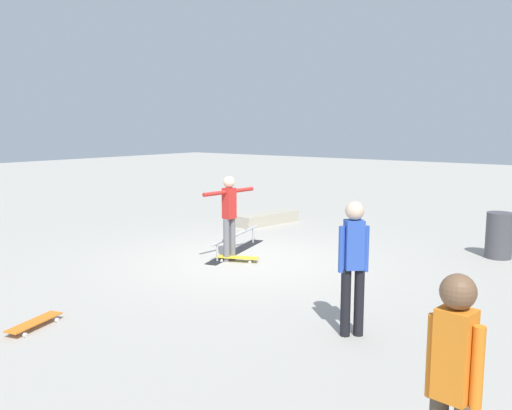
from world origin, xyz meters
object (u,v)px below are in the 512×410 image
(skateboard_main, at_px, (237,258))
(bystander_orange_shirt, at_px, (453,384))
(skate_ledge, at_px, (268,219))
(grind_rail, at_px, (236,244))
(skater_main, at_px, (229,212))
(bystander_blue_shirt, at_px, (353,261))
(loose_skateboard_orange, at_px, (34,322))
(trash_bin, at_px, (499,235))

(skateboard_main, bearing_deg, bystander_orange_shirt, 116.36)
(skate_ledge, bearing_deg, bystander_orange_shirt, 42.37)
(grind_rail, relative_size, skater_main, 1.44)
(grind_rail, xyz_separation_m, bystander_blue_shirt, (2.57, 3.93, 0.77))
(skater_main, xyz_separation_m, skateboard_main, (-0.02, 0.17, -0.86))
(loose_skateboard_orange, bearing_deg, skateboard_main, -14.22)
(grind_rail, bearing_deg, trash_bin, 106.57)
(bystander_blue_shirt, height_order, trash_bin, bystander_blue_shirt)
(skater_main, xyz_separation_m, bystander_orange_shirt, (4.34, 5.51, -0.01))
(skateboard_main, height_order, bystander_blue_shirt, bystander_blue_shirt)
(skateboard_main, bearing_deg, trash_bin, -163.73)
(skater_main, height_order, skateboard_main, skater_main)
(grind_rail, bearing_deg, loose_skateboard_orange, -7.32)
(skater_main, distance_m, skateboard_main, 0.87)
(skate_ledge, distance_m, bystander_blue_shirt, 7.62)
(bystander_blue_shirt, xyz_separation_m, loose_skateboard_orange, (2.22, -3.29, -0.86))
(trash_bin, bearing_deg, skateboard_main, -49.35)
(skater_main, relative_size, loose_skateboard_orange, 1.94)
(bystander_orange_shirt, bearing_deg, skater_main, 149.33)
(skater_main, bearing_deg, skate_ledge, -150.61)
(trash_bin, bearing_deg, loose_skateboard_orange, -26.45)
(skater_main, distance_m, bystander_orange_shirt, 7.01)
(skate_ledge, bearing_deg, trash_bin, 87.66)
(skateboard_main, bearing_deg, bystander_blue_shirt, 125.77)
(loose_skateboard_orange, bearing_deg, bystander_blue_shirt, -71.81)
(grind_rail, distance_m, skater_main, 1.06)
(skate_ledge, height_order, skater_main, skater_main)
(skate_ledge, bearing_deg, skater_main, 25.35)
(skateboard_main, distance_m, bystander_blue_shirt, 4.02)
(skate_ledge, distance_m, loose_skateboard_orange, 7.93)
(skater_main, distance_m, loose_skateboard_orange, 4.24)
(grind_rail, distance_m, bystander_blue_shirt, 4.76)
(skate_ledge, height_order, loose_skateboard_orange, skate_ledge)
(bystander_orange_shirt, bearing_deg, grind_rail, 147.24)
(grind_rail, bearing_deg, skateboard_main, 25.57)
(trash_bin, bearing_deg, skate_ledge, -92.34)
(skateboard_main, relative_size, bystander_orange_shirt, 0.50)
(skate_ledge, bearing_deg, skateboard_main, 27.69)
(skater_main, xyz_separation_m, bystander_blue_shirt, (1.93, 3.57, 0.00))
(skate_ledge, bearing_deg, bystander_blue_shirt, 43.83)
(grind_rail, xyz_separation_m, skate_ledge, (-2.90, -1.32, -0.02))
(grind_rail, height_order, skateboard_main, grind_rail)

